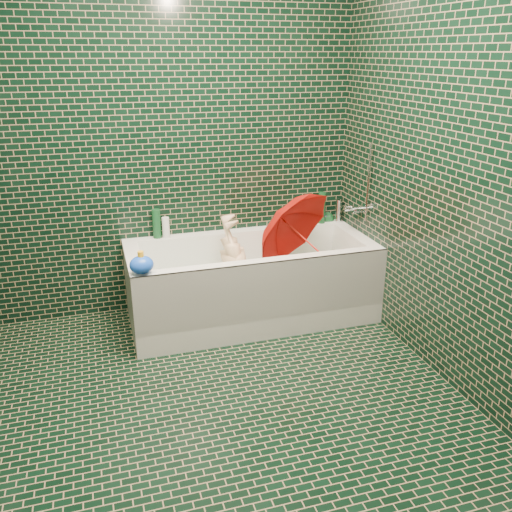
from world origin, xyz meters
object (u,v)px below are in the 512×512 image
object	(u,v)px
bath_toy	(142,265)
child	(241,277)
bathtub	(252,290)
rubber_duck	(297,220)
umbrella	(303,238)

from	to	relation	value
bath_toy	child	bearing A→B (deg)	49.57
bathtub	child	world-z (taller)	bathtub
child	bath_toy	size ratio (longest dim) A/B	4.86
rubber_duck	bathtub	bearing A→B (deg)	-168.40
umbrella	rubber_duck	distance (m)	0.42
bathtub	bath_toy	world-z (taller)	bath_toy
bathtub	rubber_duck	bearing A→B (deg)	35.89
bathtub	bath_toy	distance (m)	0.93
child	umbrella	distance (m)	0.52
child	bath_toy	distance (m)	0.83
child	bath_toy	bearing A→B (deg)	-54.27
bathtub	bath_toy	bearing A→B (deg)	-158.26
bathtub	umbrella	xyz separation A→B (m)	(0.36, -0.06, 0.37)
bathtub	umbrella	distance (m)	0.52
umbrella	rubber_duck	xyz separation A→B (m)	(0.11, 0.40, 0.00)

